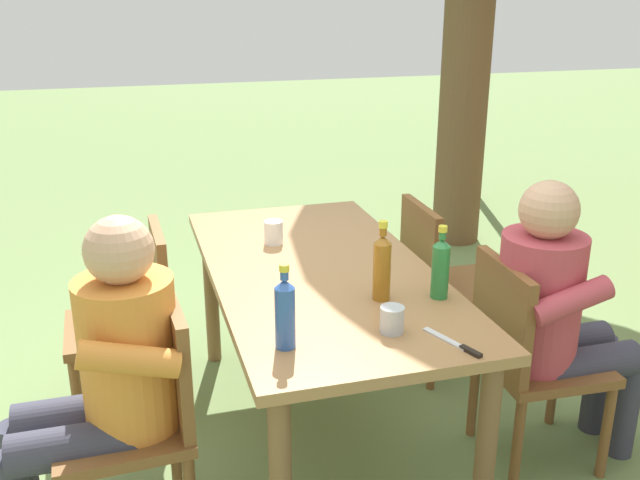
% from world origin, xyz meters
% --- Properties ---
extents(ground_plane, '(24.00, 24.00, 0.00)m').
position_xyz_m(ground_plane, '(0.00, 0.00, 0.00)').
color(ground_plane, '#6B844C').
extents(dining_table, '(1.72, 0.86, 0.77)m').
position_xyz_m(dining_table, '(0.00, 0.00, 0.68)').
color(dining_table, '#A37547').
rests_on(dining_table, ground_plane).
extents(chair_near_right, '(0.46, 0.46, 0.87)m').
position_xyz_m(chair_near_right, '(0.38, -0.73, 0.49)').
color(chair_near_right, brown).
rests_on(chair_near_right, ground_plane).
extents(chair_far_right, '(0.46, 0.46, 0.87)m').
position_xyz_m(chair_far_right, '(0.38, 0.73, 0.49)').
color(chair_far_right, brown).
rests_on(chair_far_right, ground_plane).
extents(chair_far_left, '(0.45, 0.45, 0.87)m').
position_xyz_m(chair_far_left, '(-0.39, 0.73, 0.49)').
color(chair_far_left, brown).
rests_on(chair_far_left, ground_plane).
extents(chair_near_left, '(0.45, 0.45, 0.87)m').
position_xyz_m(chair_near_left, '(-0.39, -0.73, 0.49)').
color(chair_near_left, brown).
rests_on(chair_near_left, ground_plane).
extents(person_in_white_shirt, '(0.47, 0.61, 1.18)m').
position_xyz_m(person_in_white_shirt, '(0.39, -0.84, 0.66)').
color(person_in_white_shirt, orange).
rests_on(person_in_white_shirt, ground_plane).
extents(person_in_plaid_shirt, '(0.47, 0.61, 1.18)m').
position_xyz_m(person_in_plaid_shirt, '(0.39, 0.84, 0.66)').
color(person_in_plaid_shirt, '#B7424C').
rests_on(person_in_plaid_shirt, ground_plane).
extents(bottle_blue, '(0.06, 0.06, 0.28)m').
position_xyz_m(bottle_blue, '(0.60, -0.29, 0.89)').
color(bottle_blue, '#2D56A3').
rests_on(bottle_blue, dining_table).
extents(bottle_green, '(0.06, 0.06, 0.27)m').
position_xyz_m(bottle_green, '(0.39, 0.34, 0.89)').
color(bottle_green, '#287A38').
rests_on(bottle_green, dining_table).
extents(bottle_amber, '(0.06, 0.06, 0.30)m').
position_xyz_m(bottle_amber, '(0.35, 0.13, 0.90)').
color(bottle_amber, '#996019').
rests_on(bottle_amber, dining_table).
extents(cup_white, '(0.08, 0.08, 0.10)m').
position_xyz_m(cup_white, '(-0.33, -0.12, 0.83)').
color(cup_white, white).
rests_on(cup_white, dining_table).
extents(cup_steel, '(0.08, 0.08, 0.09)m').
position_xyz_m(cup_steel, '(0.60, 0.07, 0.82)').
color(cup_steel, '#B2B7BC').
rests_on(cup_steel, dining_table).
extents(table_knife, '(0.23, 0.10, 0.01)m').
position_xyz_m(table_knife, '(0.74, 0.23, 0.78)').
color(table_knife, silver).
rests_on(table_knife, dining_table).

